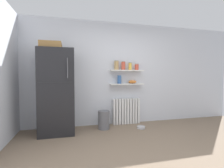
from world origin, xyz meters
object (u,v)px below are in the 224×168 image
object	(u,v)px
storage_jar_0	(116,65)
pet_food_bowl	(141,127)
vase	(119,80)
trash_bin	(104,120)
radiator	(126,111)
storage_jar_1	(123,66)
storage_jar_2	(130,66)
shelf_bowl	(132,82)
storage_jar_3	(137,67)
refrigerator	(57,90)

from	to	relation	value
storage_jar_0	pet_food_bowl	bearing A→B (deg)	-41.65
storage_jar_0	vase	xyz separation A→B (m)	(0.08, 0.00, -0.36)
trash_bin	radiator	bearing A→B (deg)	22.94
storage_jar_1	storage_jar_2	xyz separation A→B (m)	(0.18, 0.00, -0.01)
radiator	storage_jar_1	bearing A→B (deg)	-161.73
trash_bin	shelf_bowl	bearing A→B (deg)	16.84
storage_jar_1	vase	xyz separation A→B (m)	(-0.10, 0.00, -0.35)
radiator	storage_jar_2	xyz separation A→B (m)	(0.09, -0.03, 1.16)
storage_jar_0	vase	bearing A→B (deg)	0.00
storage_jar_3	trash_bin	xyz separation A→B (m)	(-0.92, -0.24, -1.26)
storage_jar_1	storage_jar_3	world-z (taller)	storage_jar_1
vase	trash_bin	world-z (taller)	vase
storage_jar_3	pet_food_bowl	bearing A→B (deg)	-98.24
refrigerator	storage_jar_0	size ratio (longest dim) A/B	8.24
storage_jar_2	shelf_bowl	world-z (taller)	storage_jar_2
refrigerator	storage_jar_0	world-z (taller)	refrigerator
trash_bin	storage_jar_3	bearing A→B (deg)	14.85
storage_jar_3	shelf_bowl	bearing A→B (deg)	180.00
radiator	vase	world-z (taller)	vase
storage_jar_3	storage_jar_0	bearing A→B (deg)	-180.00
storage_jar_3	vase	size ratio (longest dim) A/B	0.81
refrigerator	storage_jar_0	bearing A→B (deg)	9.77
refrigerator	shelf_bowl	size ratio (longest dim) A/B	9.69
radiator	storage_jar_3	size ratio (longest dim) A/B	4.26
trash_bin	pet_food_bowl	bearing A→B (deg)	-12.21
refrigerator	storage_jar_1	bearing A→B (deg)	8.67
storage_jar_1	shelf_bowl	distance (m)	0.48
vase	storage_jar_2	bearing A→B (deg)	0.00
storage_jar_3	shelf_bowl	world-z (taller)	storage_jar_3
refrigerator	storage_jar_2	size ratio (longest dim) A/B	9.89
storage_jar_0	storage_jar_1	xyz separation A→B (m)	(0.18, 0.00, -0.01)
storage_jar_3	shelf_bowl	distance (m)	0.40
radiator	shelf_bowl	world-z (taller)	shelf_bowl
storage_jar_3	trash_bin	distance (m)	1.58
storage_jar_0	storage_jar_2	xyz separation A→B (m)	(0.36, 0.00, -0.02)
shelf_bowl	trash_bin	world-z (taller)	shelf_bowl
storage_jar_1	shelf_bowl	size ratio (longest dim) A/B	1.11
storage_jar_2	trash_bin	size ratio (longest dim) A/B	0.46
trash_bin	storage_jar_1	bearing A→B (deg)	23.67
storage_jar_3	refrigerator	bearing A→B (deg)	-172.93
storage_jar_2	vase	world-z (taller)	storage_jar_2
storage_jar_0	storage_jar_3	xyz separation A→B (m)	(0.55, 0.00, -0.03)
storage_jar_2	trash_bin	bearing A→B (deg)	-161.71
radiator	vase	size ratio (longest dim) A/B	3.44
refrigerator	pet_food_bowl	bearing A→B (deg)	-5.66
storage_jar_3	vase	bearing A→B (deg)	180.00
storage_jar_0	storage_jar_2	bearing A→B (deg)	0.00
storage_jar_3	trash_bin	bearing A→B (deg)	-165.15
storage_jar_3	trash_bin	world-z (taller)	storage_jar_3
pet_food_bowl	storage_jar_0	bearing A→B (deg)	138.35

